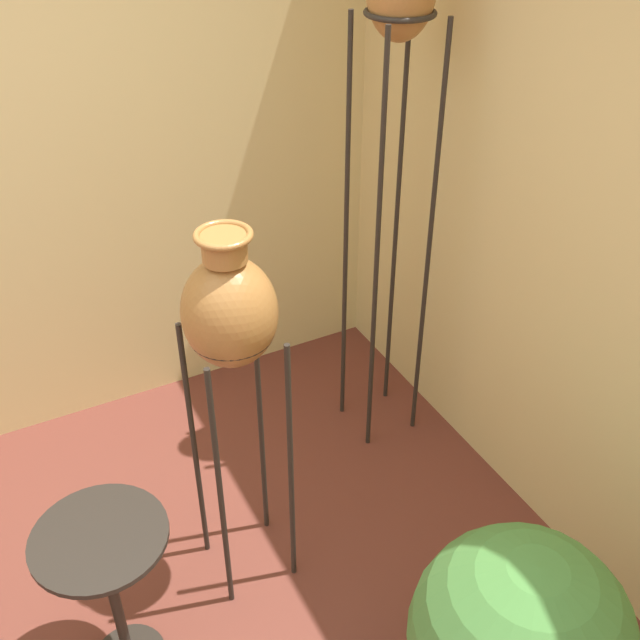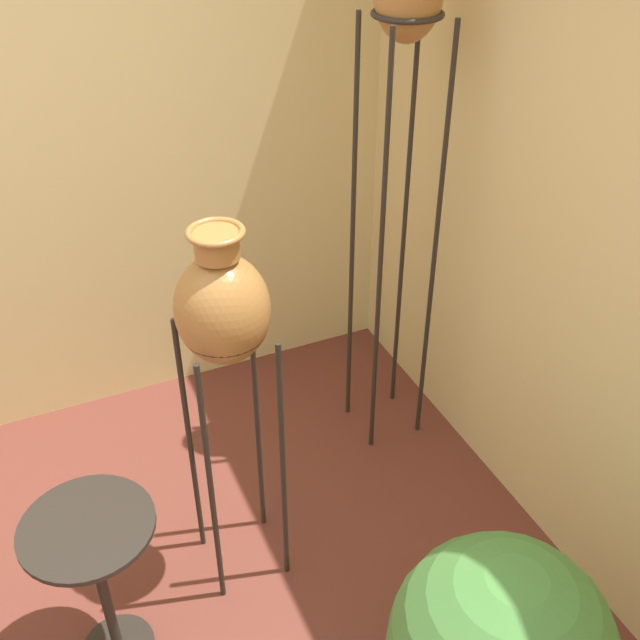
% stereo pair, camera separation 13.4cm
% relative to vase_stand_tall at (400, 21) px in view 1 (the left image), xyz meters
% --- Properties ---
extents(vase_stand_tall, '(0.27, 0.27, 2.19)m').
position_rel_vase_stand_tall_xyz_m(vase_stand_tall, '(0.00, 0.00, 0.00)').
color(vase_stand_tall, '#28231E').
rests_on(vase_stand_tall, ground_plane).
extents(vase_stand_medium, '(0.30, 0.30, 1.45)m').
position_rel_vase_stand_tall_xyz_m(vase_stand_medium, '(-0.87, -0.48, -0.68)').
color(vase_stand_medium, '#28231E').
rests_on(vase_stand_medium, ground_plane).
extents(side_table, '(0.42, 0.42, 0.65)m').
position_rel_vase_stand_tall_xyz_m(side_table, '(-1.40, -0.67, -1.36)').
color(side_table, '#28231E').
rests_on(side_table, ground_plane).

